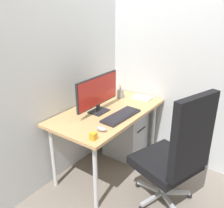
{
  "coord_description": "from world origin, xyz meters",
  "views": [
    {
      "loc": [
        -1.95,
        -1.45,
        1.82
      ],
      "look_at": [
        -0.02,
        -0.07,
        0.84
      ],
      "focal_mm": 39.89,
      "sensor_mm": 36.0,
      "label": 1
    }
  ],
  "objects_px": {
    "monitor": "(98,92)",
    "mouse": "(102,129)",
    "filing_cabinet": "(125,133)",
    "notebook": "(142,98)",
    "coffee_mug": "(85,104)",
    "desk_clamp_accessory": "(93,136)",
    "keyboard": "(121,116)",
    "pen_holder": "(120,93)",
    "office_chair": "(177,153)"
  },
  "relations": [
    {
      "from": "pen_holder",
      "to": "monitor",
      "type": "bearing_deg",
      "value": -175.28
    },
    {
      "from": "monitor",
      "to": "notebook",
      "type": "height_order",
      "value": "monitor"
    },
    {
      "from": "monitor",
      "to": "mouse",
      "type": "relative_size",
      "value": 5.98
    },
    {
      "from": "notebook",
      "to": "coffee_mug",
      "type": "height_order",
      "value": "coffee_mug"
    },
    {
      "from": "keyboard",
      "to": "notebook",
      "type": "height_order",
      "value": "keyboard"
    },
    {
      "from": "mouse",
      "to": "desk_clamp_accessory",
      "type": "height_order",
      "value": "desk_clamp_accessory"
    },
    {
      "from": "keyboard",
      "to": "mouse",
      "type": "bearing_deg",
      "value": -176.68
    },
    {
      "from": "monitor",
      "to": "coffee_mug",
      "type": "relative_size",
      "value": 5.54
    },
    {
      "from": "keyboard",
      "to": "pen_holder",
      "type": "distance_m",
      "value": 0.54
    },
    {
      "from": "keyboard",
      "to": "desk_clamp_accessory",
      "type": "height_order",
      "value": "desk_clamp_accessory"
    },
    {
      "from": "filing_cabinet",
      "to": "office_chair",
      "type": "bearing_deg",
      "value": -119.86
    },
    {
      "from": "coffee_mug",
      "to": "desk_clamp_accessory",
      "type": "distance_m",
      "value": 0.7
    },
    {
      "from": "mouse",
      "to": "notebook",
      "type": "distance_m",
      "value": 0.92
    },
    {
      "from": "keyboard",
      "to": "coffee_mug",
      "type": "xyz_separation_m",
      "value": [
        -0.03,
        0.45,
        0.03
      ]
    },
    {
      "from": "pen_holder",
      "to": "mouse",
      "type": "bearing_deg",
      "value": -157.43
    },
    {
      "from": "filing_cabinet",
      "to": "pen_holder",
      "type": "distance_m",
      "value": 0.51
    },
    {
      "from": "keyboard",
      "to": "notebook",
      "type": "xyz_separation_m",
      "value": [
        0.56,
        0.07,
        -0.0
      ]
    },
    {
      "from": "office_chair",
      "to": "mouse",
      "type": "xyz_separation_m",
      "value": [
        -0.27,
        0.62,
        0.17
      ]
    },
    {
      "from": "mouse",
      "to": "notebook",
      "type": "height_order",
      "value": "mouse"
    },
    {
      "from": "pen_holder",
      "to": "coffee_mug",
      "type": "xyz_separation_m",
      "value": [
        -0.47,
        0.14,
        -0.01
      ]
    },
    {
      "from": "office_chair",
      "to": "notebook",
      "type": "height_order",
      "value": "office_chair"
    },
    {
      "from": "keyboard",
      "to": "desk_clamp_accessory",
      "type": "relative_size",
      "value": 7.54
    },
    {
      "from": "office_chair",
      "to": "monitor",
      "type": "relative_size",
      "value": 1.88
    },
    {
      "from": "filing_cabinet",
      "to": "monitor",
      "type": "distance_m",
      "value": 0.79
    },
    {
      "from": "office_chair",
      "to": "notebook",
      "type": "xyz_separation_m",
      "value": [
        0.64,
        0.71,
        0.15
      ]
    },
    {
      "from": "filing_cabinet",
      "to": "notebook",
      "type": "bearing_deg",
      "value": -39.95
    },
    {
      "from": "monitor",
      "to": "mouse",
      "type": "distance_m",
      "value": 0.47
    },
    {
      "from": "notebook",
      "to": "keyboard",
      "type": "bearing_deg",
      "value": -176.73
    },
    {
      "from": "monitor",
      "to": "mouse",
      "type": "bearing_deg",
      "value": -137.5
    },
    {
      "from": "filing_cabinet",
      "to": "coffee_mug",
      "type": "bearing_deg",
      "value": 150.35
    },
    {
      "from": "office_chair",
      "to": "pen_holder",
      "type": "xyz_separation_m",
      "value": [
        0.52,
        0.95,
        0.2
      ]
    },
    {
      "from": "keyboard",
      "to": "monitor",
      "type": "bearing_deg",
      "value": 96.39
    },
    {
      "from": "monitor",
      "to": "notebook",
      "type": "relative_size",
      "value": 2.84
    },
    {
      "from": "office_chair",
      "to": "coffee_mug",
      "type": "height_order",
      "value": "office_chair"
    },
    {
      "from": "filing_cabinet",
      "to": "coffee_mug",
      "type": "xyz_separation_m",
      "value": [
        -0.44,
        0.25,
        0.48
      ]
    },
    {
      "from": "notebook",
      "to": "coffee_mug",
      "type": "distance_m",
      "value": 0.7
    },
    {
      "from": "office_chair",
      "to": "pen_holder",
      "type": "bearing_deg",
      "value": 61.25
    },
    {
      "from": "office_chair",
      "to": "keyboard",
      "type": "bearing_deg",
      "value": 83.36
    },
    {
      "from": "filing_cabinet",
      "to": "desk_clamp_accessory",
      "type": "distance_m",
      "value": 1.06
    },
    {
      "from": "pen_holder",
      "to": "coffee_mug",
      "type": "relative_size",
      "value": 1.72
    },
    {
      "from": "keyboard",
      "to": "filing_cabinet",
      "type": "bearing_deg",
      "value": 26.57
    },
    {
      "from": "desk_clamp_accessory",
      "to": "pen_holder",
      "type": "bearing_deg",
      "value": 21.02
    },
    {
      "from": "coffee_mug",
      "to": "desk_clamp_accessory",
      "type": "bearing_deg",
      "value": -133.21
    },
    {
      "from": "filing_cabinet",
      "to": "pen_holder",
      "type": "relative_size",
      "value": 3.08
    },
    {
      "from": "filing_cabinet",
      "to": "notebook",
      "type": "xyz_separation_m",
      "value": [
        0.16,
        -0.13,
        0.45
      ]
    },
    {
      "from": "office_chair",
      "to": "keyboard",
      "type": "height_order",
      "value": "office_chair"
    },
    {
      "from": "desk_clamp_accessory",
      "to": "coffee_mug",
      "type": "bearing_deg",
      "value": 46.79
    },
    {
      "from": "keyboard",
      "to": "pen_holder",
      "type": "xyz_separation_m",
      "value": [
        0.44,
        0.31,
        0.04
      ]
    },
    {
      "from": "filing_cabinet",
      "to": "mouse",
      "type": "bearing_deg",
      "value": -163.44
    },
    {
      "from": "desk_clamp_accessory",
      "to": "keyboard",
      "type": "bearing_deg",
      "value": 6.37
    }
  ]
}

